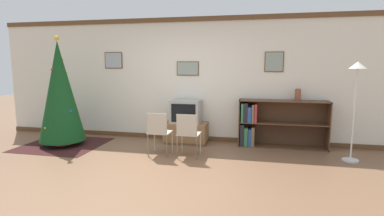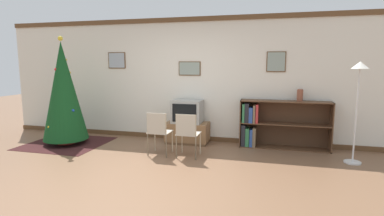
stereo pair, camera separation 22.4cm
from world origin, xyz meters
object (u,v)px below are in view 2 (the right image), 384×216
Objects in this scene: vase at (300,95)px; christmas_tree at (64,91)px; folding_chair_right at (187,132)px; folding_chair_left at (158,131)px; tv_console at (187,133)px; bookshelf at (269,125)px; standing_lamp at (359,86)px; television at (187,111)px.

christmas_tree is at bearing -169.91° from vase.
folding_chair_right is at bearing -150.33° from vase.
vase is at bearing 24.02° from folding_chair_left.
bookshelf is (1.70, 0.09, 0.24)m from tv_console.
folding_chair_left is 1.00× the size of folding_chair_right.
standing_lamp is at bearing 7.30° from folding_chair_left.
christmas_tree is 4.86m from vase.
christmas_tree is 4.33m from bookshelf.
folding_chair_left is at bearing 180.00° from folding_chair_right.
christmas_tree is 2.76× the size of folding_chair_right.
bookshelf is at bearing 10.96° from christmas_tree.
folding_chair_left is (-0.28, -1.01, 0.25)m from tv_console.
bookshelf is 1.80m from standing_lamp.
christmas_tree reaches higher than vase.
folding_chair_right is 1.80m from bookshelf.
christmas_tree is 5.64m from standing_lamp.
folding_chair_left is at bearing -105.40° from television.
bookshelf is at bearing 3.13° from television.
tv_console is 1.08m from folding_chair_right.
television reaches higher than folding_chair_left.
folding_chair_left reaches higher than tv_console.
bookshelf is 7.39× the size of vase.
tv_console is (2.50, 0.72, -0.90)m from christmas_tree.
folding_chair_right is 0.46× the size of bookshelf.
television is at bearing 16.07° from christmas_tree.
christmas_tree is 2.76m from tv_console.
television is 3.25m from standing_lamp.
vase is (0.58, 0.04, 0.63)m from bookshelf.
standing_lamp reaches higher than folding_chair_right.
bookshelf reaches higher than television.
television is 1.72m from bookshelf.
folding_chair_left is 2.87m from vase.
vase reaches higher than tv_console.
bookshelf is (1.98, 1.10, -0.01)m from folding_chair_left.
television reaches higher than tv_console.
tv_console is at bearing -176.96° from bookshelf.
television reaches higher than folding_chair_right.
christmas_tree is 2.76× the size of folding_chair_left.
standing_lamp is (3.13, -0.58, 1.11)m from tv_console.
standing_lamp reaches higher than vase.
vase reaches higher than television.
tv_console is 1.11× the size of folding_chair_right.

